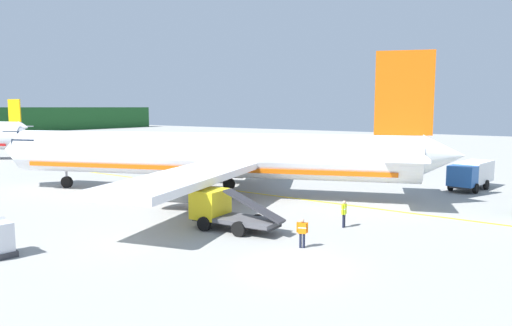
# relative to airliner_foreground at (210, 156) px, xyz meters

# --- Properties ---
(airliner_foreground) EXTENTS (33.52, 39.89, 11.90)m
(airliner_foreground) POSITION_rel_airliner_foreground_xyz_m (0.00, 0.00, 0.00)
(airliner_foreground) COLOR white
(airliner_foreground) RESTS_ON ground
(service_truck_fuel) EXTENTS (2.79, 6.18, 2.54)m
(service_truck_fuel) POSITION_rel_airliner_foreground_xyz_m (-8.46, -8.38, -2.20)
(service_truck_fuel) COLOR yellow
(service_truck_fuel) RESTS_ON ground
(service_truck_baggage) EXTENTS (6.44, 3.01, 2.54)m
(service_truck_baggage) POSITION_rel_airliner_foreground_xyz_m (15.95, -17.95, -1.93)
(service_truck_baggage) COLOR #2659A5
(service_truck_baggage) RESTS_ON ground
(crew_marshaller) EXTENTS (0.49, 0.47, 1.62)m
(crew_marshaller) POSITION_rel_airliner_foreground_xyz_m (-7.02, 3.09, -2.44)
(crew_marshaller) COLOR #191E33
(crew_marshaller) RESTS_ON ground
(crew_loader_left) EXTENTS (0.40, 0.58, 1.61)m
(crew_loader_left) POSITION_rel_airliner_foreground_xyz_m (-9.17, -14.54, -2.44)
(crew_loader_left) COLOR #191E33
(crew_loader_left) RESTS_ON ground
(crew_loader_right) EXTENTS (0.62, 0.29, 1.72)m
(crew_loader_right) POSITION_rel_airliner_foreground_xyz_m (-3.78, -14.47, -2.37)
(crew_loader_right) COLOR #191E33
(crew_loader_right) RESTS_ON ground
(apron_guide_line) EXTENTS (0.30, 60.00, 0.01)m
(apron_guide_line) POSITION_rel_airliner_foreground_xyz_m (2.73, -4.47, -3.39)
(apron_guide_line) COLOR yellow
(apron_guide_line) RESTS_ON ground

